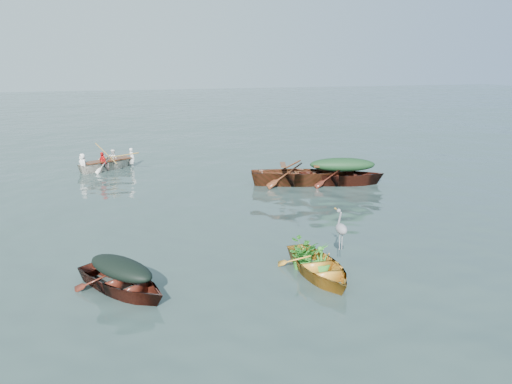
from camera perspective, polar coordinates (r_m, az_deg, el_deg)
ground at (r=15.24m, az=2.53°, el=-2.87°), size 140.00×140.00×0.00m
yellow_dinghy at (r=11.30m, az=7.15°, el=-9.48°), size 1.41×3.10×0.82m
dark_covered_boat at (r=10.85m, az=-14.99°, el=-10.98°), size 2.83×3.35×0.78m
green_tarp_boat at (r=19.49m, az=9.75°, el=0.87°), size 4.74×2.70×1.06m
open_wooden_boat at (r=19.27m, az=4.92°, el=0.87°), size 5.34×3.01×1.24m
rowed_boat at (r=22.80m, az=-16.47°, el=2.50°), size 3.81×2.76×0.86m
dark_tarp_cover at (r=10.61m, az=-15.21°, el=-8.11°), size 1.56×1.84×0.40m
green_tarp_cover at (r=19.31m, az=9.85°, el=3.15°), size 2.60×1.49×0.52m
thwart_benches at (r=19.13m, az=4.96°, el=2.73°), size 2.72×1.66×0.04m
heron at (r=11.26m, az=9.70°, el=-4.90°), size 0.29×0.41×0.92m
dinghy_weeds at (r=11.50m, az=6.17°, el=-5.18°), size 0.72×0.92×0.60m
rowers at (r=22.65m, az=-16.62°, el=4.50°), size 2.77×2.13×0.76m
oars at (r=22.72m, az=-16.56°, el=3.63°), size 1.77×2.57×0.06m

